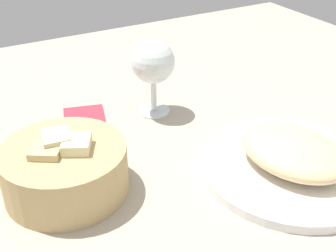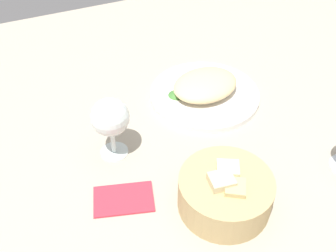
% 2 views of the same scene
% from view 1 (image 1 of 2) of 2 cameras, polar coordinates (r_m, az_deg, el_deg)
% --- Properties ---
extents(ground_plane, '(1.40, 1.40, 0.02)m').
position_cam_1_polar(ground_plane, '(0.63, 5.52, -8.85)').
color(ground_plane, '#ACA18C').
extents(plate, '(0.26, 0.26, 0.01)m').
position_cam_1_polar(plate, '(0.67, 15.43, -5.16)').
color(plate, white).
rests_on(plate, ground_plane).
extents(omelette, '(0.18, 0.15, 0.04)m').
position_cam_1_polar(omelette, '(0.65, 15.77, -3.09)').
color(omelette, beige).
rests_on(omelette, plate).
extents(lettuce_garnish, '(0.04, 0.04, 0.02)m').
position_cam_1_polar(lettuce_garnish, '(0.71, 12.99, -1.05)').
color(lettuce_garnish, '#437F36').
rests_on(lettuce_garnish, plate).
extents(bread_basket, '(0.17, 0.17, 0.08)m').
position_cam_1_polar(bread_basket, '(0.61, -13.10, -5.33)').
color(bread_basket, tan).
rests_on(bread_basket, ground_plane).
extents(wine_glass_near, '(0.08, 0.08, 0.13)m').
position_cam_1_polar(wine_glass_near, '(0.76, -1.92, 7.94)').
color(wine_glass_near, silver).
rests_on(wine_glass_near, ground_plane).
extents(folded_napkin, '(0.13, 0.10, 0.01)m').
position_cam_1_polar(folded_napkin, '(0.78, -10.63, 0.68)').
color(folded_napkin, '#D42E3E').
rests_on(folded_napkin, ground_plane).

